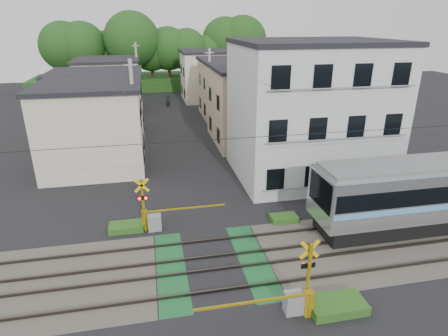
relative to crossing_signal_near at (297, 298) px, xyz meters
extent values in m
plane|color=black|center=(-2.59, 3.65, -0.71)|extent=(120.00, 120.00, 0.00)
cube|color=#47423A|center=(-2.59, 3.65, -0.71)|extent=(120.00, 6.00, 0.00)
cube|color=black|center=(-2.59, 3.65, -0.71)|extent=(5.20, 120.00, 0.00)
cube|color=#145126|center=(-4.49, 3.65, -0.70)|extent=(1.30, 6.00, 0.00)
cube|color=#145126|center=(-0.69, 3.65, -0.70)|extent=(1.30, 6.00, 0.00)
cube|color=#3F3833|center=(-2.59, 1.75, -0.64)|extent=(120.00, 0.08, 0.14)
cube|color=#3F3833|center=(-2.59, 3.15, -0.64)|extent=(120.00, 0.08, 0.14)
cube|color=#3F3833|center=(-2.59, 4.15, -0.64)|extent=(120.00, 0.08, 0.14)
cube|color=#3F3833|center=(-2.59, 5.55, -0.64)|extent=(120.00, 0.08, 0.14)
cube|color=black|center=(5.73, 4.85, -0.41)|extent=(2.42, 2.21, 0.60)
cube|color=black|center=(3.06, 4.85, 1.90)|extent=(0.10, 2.42, 1.57)
cylinder|color=yellow|center=(0.41, 0.05, 0.79)|extent=(0.14, 0.14, 3.00)
cube|color=yellow|center=(0.41, 0.15, 1.99)|extent=(0.77, 0.05, 0.77)
cube|color=yellow|center=(0.41, 0.15, 1.99)|extent=(0.77, 0.05, 0.77)
cube|color=black|center=(0.41, 0.15, 1.29)|extent=(0.55, 0.05, 0.20)
sphere|color=#FF0C07|center=(0.25, 0.21, 1.29)|extent=(0.16, 0.16, 0.16)
sphere|color=#FF0C07|center=(0.57, 0.21, 1.29)|extent=(0.16, 0.16, 0.16)
cube|color=gray|center=(-0.09, 0.05, -0.26)|extent=(0.70, 0.50, 0.90)
cube|color=yellow|center=(0.41, -0.20, -0.16)|extent=(0.30, 0.30, 1.10)
cube|color=yellow|center=(-1.84, -0.20, 0.29)|extent=(4.20, 0.08, 0.08)
cylinder|color=yellow|center=(-5.59, 7.25, 0.79)|extent=(0.14, 0.14, 3.00)
cube|color=yellow|center=(-5.59, 7.15, 1.99)|extent=(0.77, 0.05, 0.77)
cube|color=yellow|center=(-5.59, 7.15, 1.99)|extent=(0.77, 0.05, 0.77)
cube|color=black|center=(-5.59, 7.15, 1.29)|extent=(0.55, 0.05, 0.20)
sphere|color=#FF0C07|center=(-5.75, 7.09, 1.29)|extent=(0.16, 0.16, 0.16)
sphere|color=#FF0C07|center=(-5.43, 7.09, 1.29)|extent=(0.16, 0.16, 0.16)
cube|color=gray|center=(-5.09, 7.25, -0.26)|extent=(0.70, 0.50, 0.90)
cube|color=yellow|center=(-5.59, 7.50, -0.16)|extent=(0.30, 0.30, 1.10)
cube|color=yellow|center=(-3.34, 7.50, 0.29)|extent=(4.20, 0.08, 0.08)
cube|color=silver|center=(5.91, 13.15, 3.79)|extent=(10.00, 8.00, 9.00)
cube|color=black|center=(5.91, 13.15, 8.44)|extent=(10.20, 8.16, 0.30)
cube|color=black|center=(2.21, 9.12, 0.79)|extent=(1.10, 0.06, 1.40)
cube|color=black|center=(4.66, 9.12, 0.79)|extent=(1.10, 0.06, 1.40)
cube|color=black|center=(7.11, 9.12, 0.79)|extent=(1.10, 0.06, 1.40)
cube|color=black|center=(9.56, 9.12, 0.79)|extent=(1.10, 0.06, 1.40)
cube|color=gray|center=(5.91, 8.90, 0.19)|extent=(9.00, 0.06, 0.08)
cube|color=black|center=(2.21, 9.12, 3.79)|extent=(1.10, 0.06, 1.40)
cube|color=black|center=(4.66, 9.12, 3.79)|extent=(1.10, 0.06, 1.40)
cube|color=black|center=(7.11, 9.12, 3.79)|extent=(1.10, 0.06, 1.40)
cube|color=black|center=(9.56, 9.12, 3.79)|extent=(1.10, 0.06, 1.40)
cube|color=gray|center=(5.91, 8.90, 3.19)|extent=(9.00, 0.06, 0.08)
cube|color=black|center=(2.21, 9.12, 6.79)|extent=(1.10, 0.06, 1.40)
cube|color=black|center=(4.66, 9.12, 6.79)|extent=(1.10, 0.06, 1.40)
cube|color=black|center=(7.11, 9.12, 6.79)|extent=(1.10, 0.06, 1.40)
cube|color=black|center=(9.56, 9.12, 6.79)|extent=(1.10, 0.06, 1.40)
cube|color=gray|center=(5.91, 8.90, 6.19)|extent=(9.00, 0.06, 0.08)
cube|color=beige|center=(-9.09, 17.65, 2.29)|extent=(7.00, 7.00, 6.00)
cube|color=black|center=(-9.09, 17.65, 5.44)|extent=(7.35, 7.35, 0.30)
cube|color=black|center=(-5.56, 15.90, 0.59)|extent=(0.06, 1.00, 1.20)
cube|color=black|center=(-5.56, 19.40, 0.59)|extent=(0.06, 1.00, 1.20)
cube|color=black|center=(-5.56, 15.90, 3.39)|extent=(0.06, 1.00, 1.20)
cube|color=black|center=(-5.56, 19.40, 3.39)|extent=(0.06, 1.00, 1.20)
cube|color=tan|center=(4.21, 21.65, 2.54)|extent=(7.00, 8.00, 6.50)
cube|color=black|center=(4.21, 21.65, 5.94)|extent=(7.35, 8.40, 0.30)
cube|color=black|center=(0.68, 19.65, 0.59)|extent=(0.06, 1.00, 1.20)
cube|color=black|center=(0.68, 23.65, 0.59)|extent=(0.06, 1.00, 1.20)
cube|color=black|center=(0.68, 19.65, 3.39)|extent=(0.06, 1.00, 1.20)
cube|color=black|center=(0.68, 23.65, 3.39)|extent=(0.06, 1.00, 1.20)
cube|color=beige|center=(-9.59, 26.65, 2.19)|extent=(8.00, 7.00, 5.80)
cube|color=black|center=(-9.59, 26.65, 5.24)|extent=(8.40, 7.35, 0.30)
cube|color=black|center=(-5.56, 24.90, 0.59)|extent=(0.06, 1.00, 1.20)
cube|color=black|center=(-5.56, 28.40, 0.59)|extent=(0.06, 1.00, 1.20)
cube|color=black|center=(-5.56, 24.90, 3.39)|extent=(0.06, 1.00, 1.20)
cube|color=black|center=(-5.56, 28.40, 3.39)|extent=(0.06, 1.00, 1.20)
cube|color=tan|center=(4.61, 31.65, 2.39)|extent=(7.00, 7.00, 6.20)
cube|color=black|center=(4.61, 31.65, 5.64)|extent=(7.35, 7.35, 0.30)
cube|color=black|center=(1.08, 29.90, 0.59)|extent=(0.06, 1.00, 1.20)
cube|color=black|center=(1.08, 33.40, 0.59)|extent=(0.06, 1.00, 1.20)
cube|color=black|center=(1.08, 29.90, 3.39)|extent=(0.06, 1.00, 1.20)
cube|color=black|center=(1.08, 33.40, 3.39)|extent=(0.06, 1.00, 1.20)
cube|color=beige|center=(-9.39, 36.65, 2.29)|extent=(7.00, 8.00, 6.00)
cube|color=black|center=(-9.39, 36.65, 5.44)|extent=(7.35, 8.40, 0.30)
cube|color=black|center=(-5.86, 34.65, 0.59)|extent=(0.06, 1.00, 1.20)
cube|color=black|center=(-5.86, 38.65, 0.59)|extent=(0.06, 1.00, 1.20)
cube|color=black|center=(-5.86, 34.65, 3.39)|extent=(0.06, 1.00, 1.20)
cube|color=black|center=(-5.86, 38.65, 3.39)|extent=(0.06, 1.00, 1.20)
cube|color=beige|center=(3.91, 41.65, 2.49)|extent=(8.00, 7.00, 6.40)
cube|color=black|center=(3.91, 41.65, 5.84)|extent=(8.40, 7.35, 0.30)
cube|color=black|center=(-0.12, 39.90, 0.59)|extent=(0.06, 1.00, 1.20)
cube|color=black|center=(-0.12, 43.40, 0.59)|extent=(0.06, 1.00, 1.20)
cube|color=black|center=(-0.12, 39.90, 3.39)|extent=(0.06, 1.00, 1.20)
cube|color=black|center=(-0.12, 43.40, 3.39)|extent=(0.06, 1.00, 1.20)
cube|color=#214A18|center=(-2.59, 53.65, 0.29)|extent=(40.00, 10.00, 2.00)
cylinder|color=#332114|center=(-16.82, 52.39, 1.90)|extent=(0.50, 0.50, 5.22)
sphere|color=#214A18|center=(-16.82, 52.39, 6.08)|extent=(7.31, 7.31, 7.31)
cylinder|color=#332114|center=(-14.18, 52.01, 1.90)|extent=(0.50, 0.50, 5.22)
sphere|color=#214A18|center=(-14.18, 52.01, 6.07)|extent=(7.31, 7.31, 7.31)
cylinder|color=#332114|center=(-10.67, 54.05, 1.55)|extent=(0.50, 0.50, 4.52)
sphere|color=#214A18|center=(-10.67, 54.05, 5.17)|extent=(6.33, 6.33, 6.33)
cylinder|color=#332114|center=(-6.73, 50.73, 2.26)|extent=(0.50, 0.50, 5.94)
sphere|color=#214A18|center=(-6.73, 50.73, 7.00)|extent=(8.31, 8.31, 8.31)
cylinder|color=#332114|center=(-3.99, 52.42, 1.61)|extent=(0.50, 0.50, 4.64)
sphere|color=#214A18|center=(-3.99, 52.42, 5.32)|extent=(6.49, 6.49, 6.49)
cylinder|color=#332114|center=(-1.26, 52.04, 1.70)|extent=(0.50, 0.50, 4.81)
sphere|color=#214A18|center=(-1.26, 52.04, 5.55)|extent=(6.74, 6.74, 6.74)
cylinder|color=#332114|center=(1.66, 51.83, 1.63)|extent=(0.50, 0.50, 4.68)
sphere|color=#214A18|center=(1.66, 51.83, 5.37)|extent=(6.55, 6.55, 6.55)
cylinder|color=#332114|center=(5.06, 52.67, 1.36)|extent=(0.50, 0.50, 4.14)
sphere|color=#214A18|center=(5.06, 52.67, 4.68)|extent=(5.80, 5.80, 5.80)
cylinder|color=#332114|center=(8.28, 53.67, 2.06)|extent=(0.50, 0.50, 5.54)
sphere|color=#214A18|center=(8.28, 53.67, 6.49)|extent=(7.75, 7.75, 7.75)
cylinder|color=#332114|center=(11.05, 52.88, 2.12)|extent=(0.50, 0.50, 5.65)
sphere|color=#214A18|center=(11.05, 52.88, 6.64)|extent=(7.92, 7.92, 7.92)
cube|color=black|center=(3.41, 4.85, 4.89)|extent=(60.00, 0.02, 0.02)
cylinder|color=#A5A5A0|center=(-5.99, 16.65, 3.29)|extent=(0.26, 0.26, 8.00)
cube|color=#A5A5A0|center=(-5.99, 16.65, 6.89)|extent=(0.90, 0.08, 0.08)
cylinder|color=#A5A5A0|center=(1.01, 25.65, 3.29)|extent=(0.26, 0.26, 8.00)
cube|color=#A5A5A0|center=(1.01, 25.65, 6.89)|extent=(0.90, 0.08, 0.08)
cylinder|color=#A5A5A0|center=(-5.99, 37.65, 3.29)|extent=(0.26, 0.26, 8.00)
cube|color=#A5A5A0|center=(-5.99, 37.65, 6.89)|extent=(0.90, 0.08, 0.08)
cube|color=black|center=(-5.99, 27.15, 6.69)|extent=(0.02, 42.00, 0.02)
cube|color=black|center=(1.01, 27.15, 6.69)|extent=(0.02, 42.00, 0.02)
imported|color=black|center=(-2.51, 37.40, 0.09)|extent=(0.67, 0.54, 1.61)
cube|color=#2D5E1E|center=(1.61, -0.15, -0.51)|extent=(2.20, 1.20, 0.40)
cube|color=#2D5E1E|center=(-6.59, 7.55, -0.53)|extent=(1.80, 1.00, 0.36)
cube|color=#2D5E1E|center=(2.01, 6.85, -0.56)|extent=(1.50, 0.90, 0.30)
camera|label=1|loc=(-4.93, -10.51, 9.73)|focal=30.00mm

